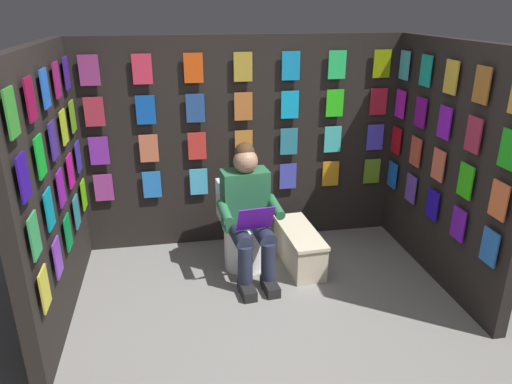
{
  "coord_description": "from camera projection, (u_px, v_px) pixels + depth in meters",
  "views": [
    {
      "loc": [
        0.68,
        2.48,
        2.27
      ],
      "look_at": [
        0.03,
        -1.06,
        0.85
      ],
      "focal_mm": 33.58,
      "sensor_mm": 36.0,
      "label": 1
    }
  ],
  "objects": [
    {
      "name": "ground_plane",
      "position": [
        289.0,
        366.0,
        3.22
      ],
      "size": [
        30.0,
        30.0,
        0.0
      ],
      "primitive_type": "plane",
      "color": "gray"
    },
    {
      "name": "display_wall_back",
      "position": [
        242.0,
        142.0,
        4.66
      ],
      "size": [
        3.15,
        0.14,
        2.02
      ],
      "color": "black",
      "rests_on": "ground"
    },
    {
      "name": "display_wall_left",
      "position": [
        447.0,
        165.0,
        3.99
      ],
      "size": [
        0.14,
        1.93,
        2.02
      ],
      "color": "black",
      "rests_on": "ground"
    },
    {
      "name": "display_wall_right",
      "position": [
        49.0,
        190.0,
        3.47
      ],
      "size": [
        0.14,
        1.93,
        2.02
      ],
      "color": "black",
      "rests_on": "ground"
    },
    {
      "name": "toilet",
      "position": [
        243.0,
        230.0,
        4.4
      ],
      "size": [
        0.43,
        0.57,
        0.77
      ],
      "rotation": [
        0.0,
        0.0,
        0.09
      ],
      "color": "white",
      "rests_on": "ground"
    },
    {
      "name": "person_reading",
      "position": [
        249.0,
        213.0,
        4.1
      ],
      "size": [
        0.55,
        0.71,
        1.19
      ],
      "rotation": [
        0.0,
        0.0,
        0.09
      ],
      "color": "#286B42",
      "rests_on": "ground"
    },
    {
      "name": "comic_longbox_near",
      "position": [
        299.0,
        247.0,
        4.42
      ],
      "size": [
        0.33,
        0.79,
        0.35
      ],
      "rotation": [
        0.0,
        0.0,
        0.06
      ],
      "color": "beige",
      "rests_on": "ground"
    }
  ]
}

